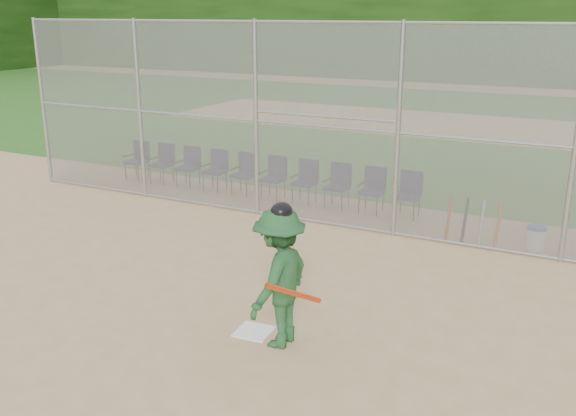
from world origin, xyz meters
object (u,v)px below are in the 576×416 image
at_px(water_cooler, 536,238).
at_px(home_plate, 254,331).
at_px(batter_at_plate, 279,277).
at_px(chair_0, 136,161).

bearing_deg(water_cooler, home_plate, -120.46).
bearing_deg(batter_at_plate, home_plate, 167.45).
bearing_deg(batter_at_plate, chair_0, 140.75).
xyz_separation_m(home_plate, batter_at_plate, (0.44, -0.10, 0.92)).
bearing_deg(home_plate, batter_at_plate, -12.55).
height_order(home_plate, water_cooler, water_cooler).
bearing_deg(water_cooler, batter_at_plate, -116.17).
xyz_separation_m(batter_at_plate, water_cooler, (2.53, 5.16, -0.71)).
relative_size(home_plate, chair_0, 0.48).
distance_m(home_plate, batter_at_plate, 1.02).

